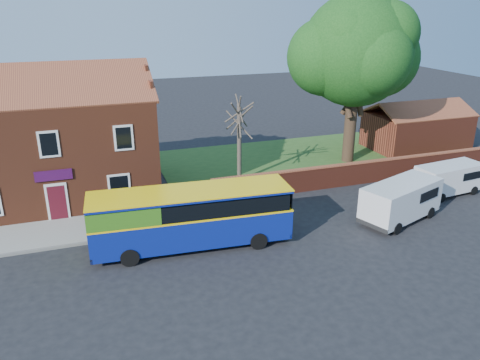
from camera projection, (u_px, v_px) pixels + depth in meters
name	position (u px, v px, depth m)	size (l,w,h in m)	color
ground	(211.00, 264.00, 22.63)	(120.00, 120.00, 0.00)	black
pavement	(60.00, 232.00, 25.57)	(18.00, 3.50, 0.12)	gray
kerb	(59.00, 247.00, 24.02)	(18.00, 0.15, 0.14)	slate
grass_strip	(322.00, 158.00, 38.06)	(26.00, 12.00, 0.04)	#426B28
shop_building	(54.00, 145.00, 29.46)	(12.30, 8.13, 10.50)	brown
boundary_wall	(364.00, 172.00, 32.47)	(22.00, 0.38, 1.60)	maroon
outbuilding	(416.00, 130.00, 40.23)	(8.20, 5.06, 4.17)	maroon
bus	(185.00, 216.00, 23.61)	(10.23, 3.24, 3.07)	navy
van_near	(401.00, 200.00, 26.75)	(5.58, 3.69, 2.28)	silver
van_far	(449.00, 178.00, 30.53)	(4.72, 2.31, 2.00)	silver
large_tree	(356.00, 54.00, 34.62)	(10.38, 8.21, 12.66)	black
bare_tree	(239.00, 140.00, 32.09)	(2.18, 2.59, 5.81)	#4C4238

